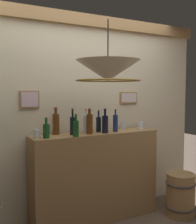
{
  "coord_description": "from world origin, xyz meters",
  "views": [
    {
      "loc": [
        -1.53,
        -2.0,
        1.59
      ],
      "look_at": [
        0.0,
        0.8,
        1.32
      ],
      "focal_mm": 44.21,
      "sensor_mm": 36.0,
      "label": 1
    }
  ],
  "objects": [
    {
      "name": "glass_tumbler_shot",
      "position": [
        0.68,
        0.86,
        1.12
      ],
      "size": [
        0.07,
        0.07,
        0.09
      ],
      "color": "silver",
      "rests_on": "bar_shelf_unit"
    },
    {
      "name": "liquor_bottle_mezcal",
      "position": [
        0.25,
        0.82,
        1.18
      ],
      "size": [
        0.06,
        0.06,
        0.27
      ],
      "color": "navy",
      "rests_on": "bar_shelf_unit"
    },
    {
      "name": "liquor_bottle_tequila",
      "position": [
        -0.63,
        0.78,
        1.16
      ],
      "size": [
        0.07,
        0.07,
        0.22
      ],
      "color": "#194D22",
      "rests_on": "bar_shelf_unit"
    },
    {
      "name": "wooden_barrel",
      "position": [
        0.99,
        0.46,
        0.27
      ],
      "size": [
        0.38,
        0.38,
        0.54
      ],
      "color": "#9E7547",
      "rests_on": "ground"
    },
    {
      "name": "liquor_bottle_whiskey",
      "position": [
        0.08,
        0.78,
        1.19
      ],
      "size": [
        0.07,
        0.07,
        0.29
      ],
      "color": "black",
      "rests_on": "bar_shelf_unit"
    },
    {
      "name": "liquor_bottle_vermouth",
      "position": [
        -0.3,
        0.84,
        1.18
      ],
      "size": [
        0.06,
        0.06,
        0.3
      ],
      "color": "black",
      "rests_on": "bar_shelf_unit"
    },
    {
      "name": "glass_tumbler_highball",
      "position": [
        -0.72,
        0.82,
        1.12
      ],
      "size": [
        0.07,
        0.07,
        0.1
      ],
      "color": "silver",
      "rests_on": "bar_shelf_unit"
    },
    {
      "name": "pendant_lamp",
      "position": [
        -0.22,
        0.21,
        1.75
      ],
      "size": [
        0.6,
        0.6,
        0.56
      ],
      "color": "#EFE5C6"
    },
    {
      "name": "panelled_rear_partition",
      "position": [
        -0.0,
        1.1,
        1.32
      ],
      "size": [
        3.33,
        0.15,
        2.49
      ],
      "color": "beige",
      "rests_on": "ground"
    },
    {
      "name": "liquor_bottle_rum",
      "position": [
        -0.11,
        0.9,
        1.18
      ],
      "size": [
        0.06,
        0.06,
        0.28
      ],
      "color": "silver",
      "rests_on": "bar_shelf_unit"
    },
    {
      "name": "liquor_bottle_amaro",
      "position": [
        0.05,
        0.89,
        1.17
      ],
      "size": [
        0.06,
        0.06,
        0.27
      ],
      "color": "black",
      "rests_on": "bar_shelf_unit"
    },
    {
      "name": "liquor_bottle_scotch",
      "position": [
        -0.46,
        0.95,
        1.2
      ],
      "size": [
        0.08,
        0.08,
        0.31
      ],
      "color": "brown",
      "rests_on": "bar_shelf_unit"
    },
    {
      "name": "glass_tumbler_rocks",
      "position": [
        0.45,
        0.94,
        1.13
      ],
      "size": [
        0.06,
        0.06,
        0.11
      ],
      "color": "silver",
      "rests_on": "bar_shelf_unit"
    },
    {
      "name": "liquor_bottle_brandy",
      "position": [
        -0.11,
        0.8,
        1.2
      ],
      "size": [
        0.07,
        0.07,
        0.29
      ],
      "color": "brown",
      "rests_on": "bar_shelf_unit"
    },
    {
      "name": "bar_shelf_unit",
      "position": [
        0.0,
        0.85,
        0.54
      ],
      "size": [
        1.57,
        0.34,
        1.07
      ],
      "primitive_type": "cube",
      "color": "#9E7547",
      "rests_on": "ground"
    },
    {
      "name": "liquor_bottle_bourbon",
      "position": [
        -0.32,
        0.72,
        1.17
      ],
      "size": [
        0.06,
        0.06,
        0.25
      ],
      "color": "#185220",
      "rests_on": "bar_shelf_unit"
    }
  ]
}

